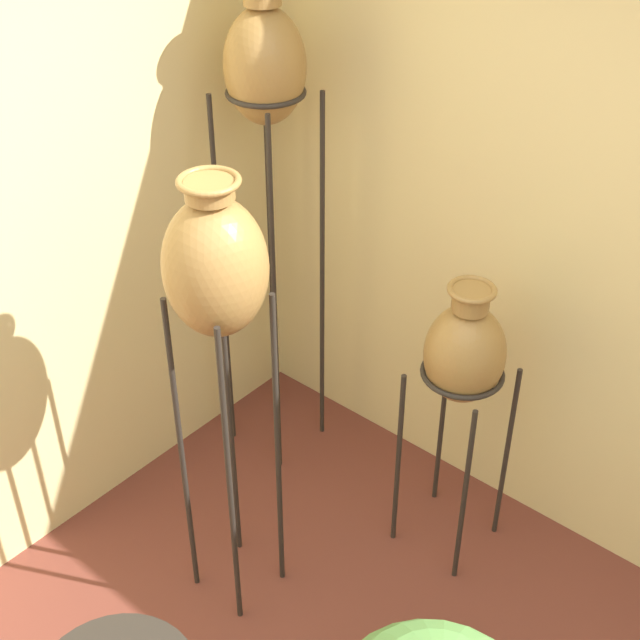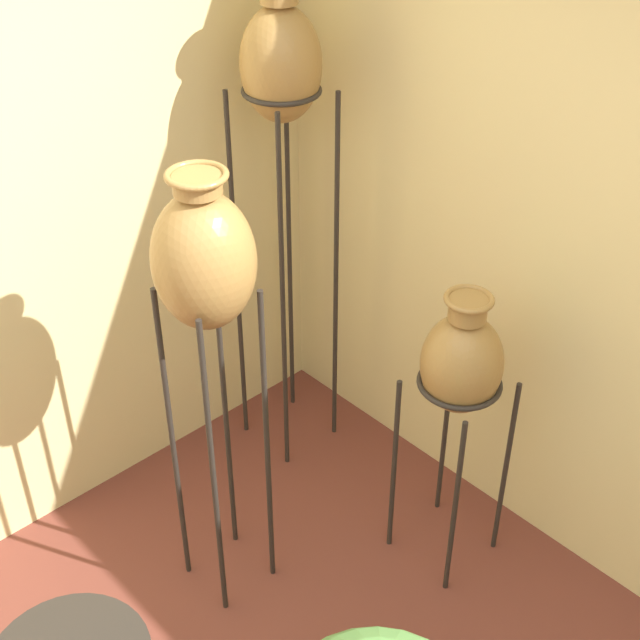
% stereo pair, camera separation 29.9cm
% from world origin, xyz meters
% --- Properties ---
extents(vase_stand_tall, '(0.31, 0.31, 2.04)m').
position_xyz_m(vase_stand_tall, '(1.43, 1.47, 1.70)').
color(vase_stand_tall, '#28231E').
rests_on(vase_stand_tall, ground_plane).
extents(vase_stand_medium, '(0.32, 0.32, 1.71)m').
position_xyz_m(vase_stand_medium, '(0.71, 1.01, 1.40)').
color(vase_stand_medium, '#28231E').
rests_on(vase_stand_medium, ground_plane).
extents(vase_stand_short, '(0.32, 0.32, 1.20)m').
position_xyz_m(vase_stand_short, '(1.42, 0.54, 0.92)').
color(vase_stand_short, '#28231E').
rests_on(vase_stand_short, ground_plane).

